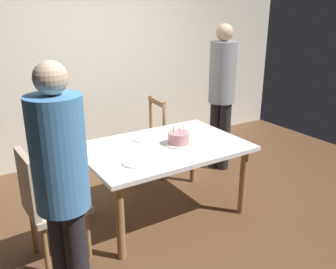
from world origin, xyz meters
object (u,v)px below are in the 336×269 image
object	(u,v)px
dining_table	(164,154)
person_guest	(222,89)
birthday_cake	(179,139)
person_celebrant	(62,185)
plate_near_celebrant	(135,163)
chair_spindle_back	(145,141)
chair_upholstered	(45,201)
plate_far_side	(145,139)

from	to	relation	value
dining_table	person_guest	size ratio (longest dim) A/B	0.85
birthday_cake	person_celebrant	distance (m)	1.51
plate_near_celebrant	chair_spindle_back	size ratio (longest dim) A/B	0.23
birthday_cake	chair_upholstered	distance (m)	1.31
birthday_cake	chair_upholstered	world-z (taller)	chair_upholstered
dining_table	plate_far_side	size ratio (longest dim) A/B	6.89
birthday_cake	plate_near_celebrant	xyz separation A→B (m)	(-0.56, -0.19, -0.05)
plate_far_side	chair_upholstered	size ratio (longest dim) A/B	0.23
birthday_cake	plate_near_celebrant	size ratio (longest dim) A/B	1.27
plate_near_celebrant	plate_far_side	bearing A→B (deg)	53.46
birthday_cake	chair_upholstered	bearing A→B (deg)	-177.53
dining_table	chair_upholstered	size ratio (longest dim) A/B	1.60
plate_far_side	person_guest	size ratio (longest dim) A/B	0.12
dining_table	person_celebrant	xyz separation A→B (m)	(-1.17, -0.77, 0.33)
person_guest	person_celebrant	bearing A→B (deg)	-150.38
plate_near_celebrant	person_celebrant	xyz separation A→B (m)	(-0.75, -0.54, 0.24)
plate_far_side	birthday_cake	bearing A→B (deg)	-51.70
chair_upholstered	person_celebrant	world-z (taller)	person_celebrant
plate_near_celebrant	chair_spindle_back	xyz separation A→B (m)	(0.66, 1.06, -0.27)
birthday_cake	dining_table	bearing A→B (deg)	162.31
dining_table	plate_near_celebrant	distance (m)	0.48
plate_near_celebrant	plate_far_side	world-z (taller)	same
plate_near_celebrant	plate_far_side	xyz separation A→B (m)	(0.34, 0.46, 0.00)
plate_near_celebrant	person_guest	size ratio (longest dim) A/B	0.12
chair_spindle_back	dining_table	bearing A→B (deg)	-106.36
dining_table	person_celebrant	bearing A→B (deg)	-146.81
dining_table	plate_near_celebrant	xyz separation A→B (m)	(-0.42, -0.23, 0.09)
birthday_cake	plate_far_side	world-z (taller)	birthday_cake
chair_spindle_back	person_celebrant	world-z (taller)	person_celebrant
person_celebrant	person_guest	bearing A→B (deg)	29.62
dining_table	person_guest	xyz separation A→B (m)	(1.18, 0.57, 0.38)
plate_near_celebrant	person_celebrant	bearing A→B (deg)	-144.59
chair_upholstered	person_guest	bearing A→B (deg)	16.08
plate_far_side	chair_spindle_back	distance (m)	0.73
chair_upholstered	person_guest	distance (m)	2.47
dining_table	person_celebrant	distance (m)	1.44
person_celebrant	birthday_cake	bearing A→B (deg)	28.77
person_celebrant	plate_far_side	bearing A→B (deg)	42.30
plate_far_side	person_celebrant	distance (m)	1.50
person_guest	plate_far_side	bearing A→B (deg)	-164.86
dining_table	plate_far_side	world-z (taller)	plate_far_side
plate_far_side	chair_upholstered	bearing A→B (deg)	-162.83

